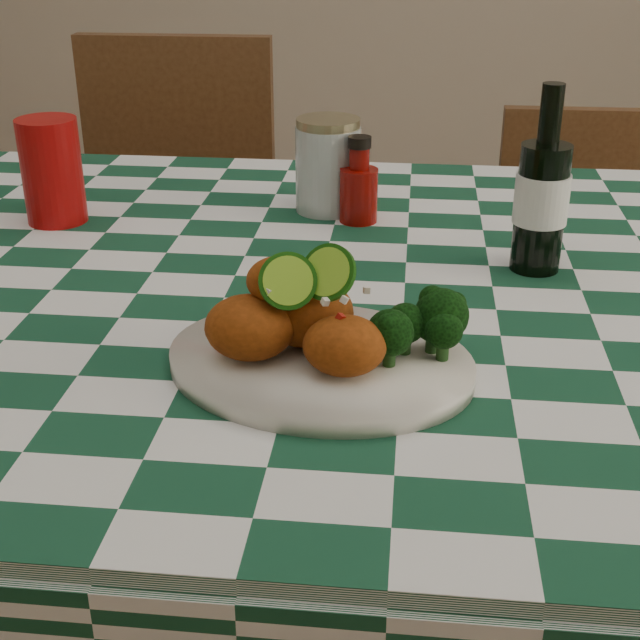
# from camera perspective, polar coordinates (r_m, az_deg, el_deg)

# --- Properties ---
(dining_table) EXTENTS (1.66, 1.06, 0.79)m
(dining_table) POSITION_cam_1_polar(r_m,az_deg,el_deg) (1.27, -0.04, -13.86)
(dining_table) COLOR #14442B
(dining_table) RESTS_ON ground
(plate) EXTENTS (0.34, 0.29, 0.02)m
(plate) POSITION_cam_1_polar(r_m,az_deg,el_deg) (0.86, 0.00, -2.77)
(plate) COLOR silver
(plate) RESTS_ON dining_table
(fried_chicken_pile) EXTENTS (0.16, 0.12, 0.10)m
(fried_chicken_pile) POSITION_cam_1_polar(r_m,az_deg,el_deg) (0.83, -0.43, 0.92)
(fried_chicken_pile) COLOR #953C0E
(fried_chicken_pile) RESTS_ON plate
(broccoli_side) EXTENTS (0.08, 0.08, 0.06)m
(broccoli_side) POSITION_cam_1_polar(r_m,az_deg,el_deg) (0.85, 6.24, -0.36)
(broccoli_side) COLOR black
(broccoli_side) RESTS_ON plate
(red_tumbler) EXTENTS (0.09, 0.09, 0.14)m
(red_tumbler) POSITION_cam_1_polar(r_m,az_deg,el_deg) (1.30, -16.78, 9.11)
(red_tumbler) COLOR #9E0808
(red_tumbler) RESTS_ON dining_table
(ketchup_bottle) EXTENTS (0.06, 0.06, 0.12)m
(ketchup_bottle) POSITION_cam_1_polar(r_m,az_deg,el_deg) (1.25, 2.51, 8.96)
(ketchup_bottle) COLOR #700905
(ketchup_bottle) RESTS_ON dining_table
(mason_jar) EXTENTS (0.10, 0.10, 0.13)m
(mason_jar) POSITION_cam_1_polar(r_m,az_deg,el_deg) (1.29, 0.51, 9.88)
(mason_jar) COLOR #B2BCBA
(mason_jar) RESTS_ON dining_table
(beer_bottle) EXTENTS (0.08, 0.08, 0.22)m
(beer_bottle) POSITION_cam_1_polar(r_m,az_deg,el_deg) (1.09, 14.11, 8.67)
(beer_bottle) COLOR black
(beer_bottle) RESTS_ON dining_table
(wooden_chair_left) EXTENTS (0.43, 0.45, 0.93)m
(wooden_chair_left) POSITION_cam_1_polar(r_m,az_deg,el_deg) (1.95, -9.84, 3.01)
(wooden_chair_left) COLOR #472814
(wooden_chair_left) RESTS_ON ground
(wooden_chair_right) EXTENTS (0.38, 0.39, 0.81)m
(wooden_chair_right) POSITION_cam_1_polar(r_m,az_deg,el_deg) (1.89, 16.70, -0.44)
(wooden_chair_right) COLOR #472814
(wooden_chair_right) RESTS_ON ground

